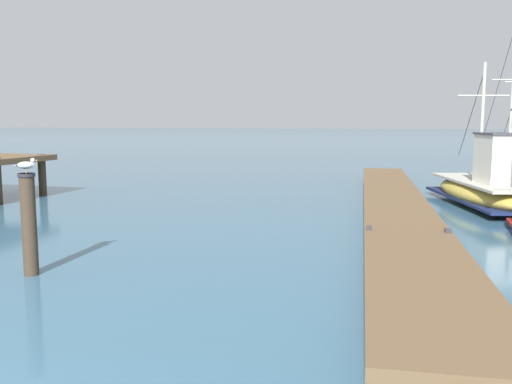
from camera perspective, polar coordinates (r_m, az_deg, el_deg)
The scene contains 4 objects.
floating_dock at distance 16.30m, azimuth 14.38°, elevation -1.20°, with size 3.52×22.59×0.53m.
fishing_boat_1 at distance 19.07m, azimuth 22.73°, elevation 0.41°, with size 3.34×6.42×4.62m.
mooring_piling at distance 10.48m, azimuth -22.64°, elevation -2.97°, with size 0.30×0.30×1.83m.
perched_seagull at distance 10.35m, azimuth -22.96°, elevation 2.64°, with size 0.34×0.28×0.27m.
Camera 1 is at (4.40, -2.31, 2.74)m, focal length 38.28 mm.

